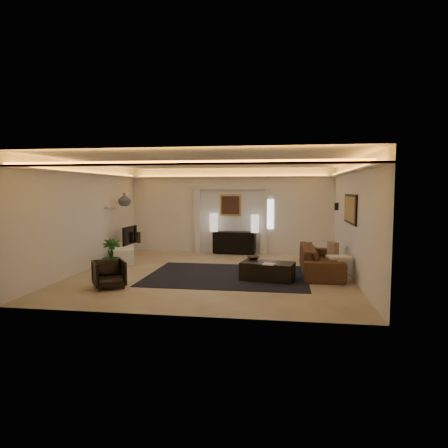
# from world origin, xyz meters

# --- Properties ---
(floor) EXTENTS (7.00, 7.00, 0.00)m
(floor) POSITION_xyz_m (0.00, 0.00, 0.00)
(floor) COLOR #C5B695
(floor) RESTS_ON ground
(ceiling) EXTENTS (7.00, 7.00, 0.00)m
(ceiling) POSITION_xyz_m (0.00, 0.00, 2.90)
(ceiling) COLOR white
(ceiling) RESTS_ON ground
(wall_back) EXTENTS (7.00, 0.00, 7.00)m
(wall_back) POSITION_xyz_m (0.00, 3.50, 1.45)
(wall_back) COLOR white
(wall_back) RESTS_ON ground
(wall_front) EXTENTS (7.00, 0.00, 7.00)m
(wall_front) POSITION_xyz_m (0.00, -3.50, 1.45)
(wall_front) COLOR white
(wall_front) RESTS_ON ground
(wall_left) EXTENTS (0.00, 7.00, 7.00)m
(wall_left) POSITION_xyz_m (-3.50, 0.00, 1.45)
(wall_left) COLOR white
(wall_left) RESTS_ON ground
(wall_right) EXTENTS (0.00, 7.00, 7.00)m
(wall_right) POSITION_xyz_m (3.50, 0.00, 1.45)
(wall_right) COLOR white
(wall_right) RESTS_ON ground
(cove_soffit) EXTENTS (7.00, 7.00, 0.04)m
(cove_soffit) POSITION_xyz_m (0.00, 0.00, 2.62)
(cove_soffit) COLOR silver
(cove_soffit) RESTS_ON ceiling
(daylight_slit) EXTENTS (0.25, 0.03, 1.00)m
(daylight_slit) POSITION_xyz_m (1.35, 3.48, 1.35)
(daylight_slit) COLOR white
(daylight_slit) RESTS_ON wall_back
(area_rug) EXTENTS (4.00, 3.00, 0.01)m
(area_rug) POSITION_xyz_m (0.40, -0.20, 0.01)
(area_rug) COLOR black
(area_rug) RESTS_ON ground
(pilaster_left) EXTENTS (0.22, 0.20, 2.20)m
(pilaster_left) POSITION_xyz_m (-1.15, 3.40, 1.10)
(pilaster_left) COLOR silver
(pilaster_left) RESTS_ON ground
(pilaster_right) EXTENTS (0.22, 0.20, 2.20)m
(pilaster_right) POSITION_xyz_m (1.15, 3.40, 1.10)
(pilaster_right) COLOR silver
(pilaster_right) RESTS_ON ground
(alcove_header) EXTENTS (2.52, 0.20, 0.12)m
(alcove_header) POSITION_xyz_m (0.00, 3.40, 2.25)
(alcove_header) COLOR silver
(alcove_header) RESTS_ON wall_back
(painting_frame) EXTENTS (0.74, 0.04, 0.74)m
(painting_frame) POSITION_xyz_m (0.00, 3.47, 1.65)
(painting_frame) COLOR tan
(painting_frame) RESTS_ON wall_back
(painting_canvas) EXTENTS (0.62, 0.02, 0.62)m
(painting_canvas) POSITION_xyz_m (0.00, 3.44, 1.65)
(painting_canvas) COLOR #4C2D1E
(painting_canvas) RESTS_ON wall_back
(art_panel_frame) EXTENTS (0.04, 1.64, 0.74)m
(art_panel_frame) POSITION_xyz_m (3.47, 0.30, 1.70)
(art_panel_frame) COLOR black
(art_panel_frame) RESTS_ON wall_right
(art_panel_gold) EXTENTS (0.02, 1.50, 0.62)m
(art_panel_gold) POSITION_xyz_m (3.44, 0.30, 1.70)
(art_panel_gold) COLOR tan
(art_panel_gold) RESTS_ON wall_right
(wall_sconce) EXTENTS (0.12, 0.12, 0.22)m
(wall_sconce) POSITION_xyz_m (3.38, 2.20, 1.68)
(wall_sconce) COLOR black
(wall_sconce) RESTS_ON wall_right
(wall_niche) EXTENTS (0.10, 0.55, 0.04)m
(wall_niche) POSITION_xyz_m (-3.44, 1.40, 1.65)
(wall_niche) COLOR silver
(wall_niche) RESTS_ON wall_left
(console) EXTENTS (1.44, 0.50, 0.71)m
(console) POSITION_xyz_m (0.16, 3.25, 0.40)
(console) COLOR black
(console) RESTS_ON ground
(lamp_left) EXTENTS (0.32, 0.32, 0.62)m
(lamp_left) POSITION_xyz_m (-0.55, 3.25, 1.09)
(lamp_left) COLOR beige
(lamp_left) RESTS_ON console
(lamp_right) EXTENTS (0.33, 0.33, 0.59)m
(lamp_right) POSITION_xyz_m (0.87, 3.11, 1.09)
(lamp_right) COLOR white
(lamp_right) RESTS_ON console
(media_ledge) EXTENTS (1.41, 2.41, 0.44)m
(media_ledge) POSITION_xyz_m (-3.15, 1.72, 0.22)
(media_ledge) COLOR white
(media_ledge) RESTS_ON ground
(tv) EXTENTS (1.02, 0.16, 0.58)m
(tv) POSITION_xyz_m (-3.11, 1.86, 0.74)
(tv) COLOR black
(tv) RESTS_ON media_ledge
(figurine) EXTENTS (0.15, 0.15, 0.36)m
(figurine) POSITION_xyz_m (-2.87, 2.25, 0.64)
(figurine) COLOR #301D15
(figurine) RESTS_ON media_ledge
(ginger_jar) EXTENTS (0.43, 0.43, 0.41)m
(ginger_jar) POSITION_xyz_m (-3.15, 1.82, 1.88)
(ginger_jar) COLOR #435468
(ginger_jar) RESTS_ON wall_niche
(plant) EXTENTS (0.67, 0.67, 0.86)m
(plant) POSITION_xyz_m (-2.77, -0.06, 0.43)
(plant) COLOR #113C11
(plant) RESTS_ON ground
(sofa) EXTENTS (2.47, 0.98, 0.72)m
(sofa) POSITION_xyz_m (2.77, 0.40, 0.36)
(sofa) COLOR brown
(sofa) RESTS_ON ground
(throw_blanket) EXTENTS (0.61, 0.53, 0.06)m
(throw_blanket) POSITION_xyz_m (3.14, -0.23, 0.55)
(throw_blanket) COLOR beige
(throw_blanket) RESTS_ON sofa
(throw_pillow) EXTENTS (0.28, 0.47, 0.45)m
(throw_pillow) POSITION_xyz_m (3.15, 0.98, 0.55)
(throw_pillow) COLOR tan
(throw_pillow) RESTS_ON sofa
(coffee_table) EXTENTS (1.36, 0.92, 0.46)m
(coffee_table) POSITION_xyz_m (1.44, -0.54, 0.20)
(coffee_table) COLOR black
(coffee_table) RESTS_ON ground
(bowl) EXTENTS (0.40, 0.40, 0.08)m
(bowl) POSITION_xyz_m (1.06, -0.20, 0.45)
(bowl) COLOR #362015
(bowl) RESTS_ON coffee_table
(magazine) EXTENTS (0.31, 0.26, 0.03)m
(magazine) POSITION_xyz_m (1.48, -0.87, 0.42)
(magazine) COLOR white
(magazine) RESTS_ON coffee_table
(armchair) EXTENTS (0.93, 0.93, 0.62)m
(armchair) POSITION_xyz_m (-2.04, -1.81, 0.31)
(armchair) COLOR black
(armchair) RESTS_ON ground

